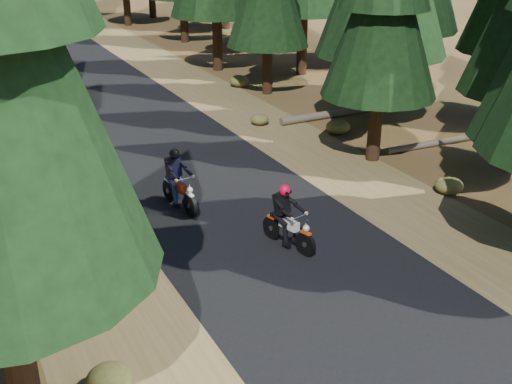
{
  "coord_description": "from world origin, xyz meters",
  "views": [
    {
      "loc": [
        -7.02,
        -12.33,
        7.82
      ],
      "look_at": [
        0.0,
        1.5,
        1.1
      ],
      "focal_mm": 45.0,
      "sensor_mm": 36.0,
      "label": 1
    }
  ],
  "objects_px": {
    "log_near": "(342,112)",
    "rider_follow": "(179,189)",
    "rider_lead": "(289,227)",
    "log_far": "(437,143)"
  },
  "relations": [
    {
      "from": "log_near",
      "to": "rider_follow",
      "type": "distance_m",
      "value": 11.0
    },
    {
      "from": "log_near",
      "to": "log_far",
      "type": "height_order",
      "value": "log_near"
    },
    {
      "from": "rider_lead",
      "to": "rider_follow",
      "type": "bearing_deg",
      "value": -79.5
    },
    {
      "from": "log_far",
      "to": "log_near",
      "type": "bearing_deg",
      "value": 103.57
    },
    {
      "from": "log_near",
      "to": "log_far",
      "type": "relative_size",
      "value": 1.36
    },
    {
      "from": "log_far",
      "to": "rider_follow",
      "type": "xyz_separation_m",
      "value": [
        -10.36,
        -0.86,
        0.47
      ]
    },
    {
      "from": "rider_follow",
      "to": "rider_lead",
      "type": "bearing_deg",
      "value": 107.94
    },
    {
      "from": "rider_lead",
      "to": "rider_follow",
      "type": "relative_size",
      "value": 0.96
    },
    {
      "from": "log_near",
      "to": "rider_lead",
      "type": "xyz_separation_m",
      "value": [
        -7.78,
        -9.13,
        0.4
      ]
    },
    {
      "from": "log_near",
      "to": "rider_lead",
      "type": "relative_size",
      "value": 3.03
    }
  ]
}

